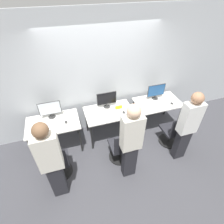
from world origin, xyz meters
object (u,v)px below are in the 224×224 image
office_chair_left (58,164)px  monitor_center (107,99)px  office_chair_center (121,148)px  keyboard_right (162,106)px  person_left (51,161)px  mouse_center (124,112)px  person_center (131,141)px  monitor_left (50,109)px  monitor_right (156,91)px  mouse_right (172,103)px  office_chair_right (173,133)px  keyboard_left (53,125)px  mouse_left (66,122)px  person_right (187,126)px  keyboard_center (111,115)px

office_chair_left → monitor_center: bearing=37.0°
office_chair_center → keyboard_right: 1.43m
person_left → monitor_center: 1.85m
mouse_center → person_center: person_center is taller
monitor_left → person_left: 1.34m
monitor_right → mouse_right: monitor_right is taller
person_left → mouse_right: 2.98m
monitor_center → office_chair_right: monitor_center is taller
person_center → office_chair_right: (1.26, 0.43, -0.61)m
person_left → monitor_right: 2.85m
mouse_right → person_center: bearing=-146.7°
keyboard_left → mouse_center: mouse_center is taller
monitor_right → keyboard_right: 0.39m
monitor_left → office_chair_left: monitor_left is taller
mouse_center → mouse_right: bearing=-1.3°
keyboard_right → office_chair_left: bearing=-166.7°
mouse_left → person_left: person_left is taller
mouse_left → office_chair_center: bearing=-34.9°
keyboard_left → person_right: (2.51, -0.99, 0.15)m
keyboard_left → office_chair_right: size_ratio=0.51×
keyboard_left → monitor_left: bearing=90.0°
keyboard_left → office_chair_center: (1.27, -0.69, -0.41)m
office_chair_right → mouse_center: bearing=150.6°
mouse_left → monitor_right: size_ratio=0.20×
person_left → monitor_center: size_ratio=3.76×
mouse_center → office_chair_right: size_ratio=0.10×
keyboard_center → person_left: bearing=-141.9°
mouse_left → mouse_center: (1.28, -0.06, 0.00)m
monitor_center → office_chair_left: bearing=-143.0°
office_chair_center → mouse_left: bearing=145.1°
office_chair_center → keyboard_left: bearing=151.7°
keyboard_right → office_chair_right: bearing=-84.2°
mouse_left → monitor_center: (0.98, 0.27, 0.20)m
office_chair_right → person_right: bearing=-97.2°
mouse_left → person_right: 2.46m
person_center → keyboard_right: person_center is taller
mouse_center → keyboard_right: size_ratio=0.20×
monitor_center → monitor_left: bearing=179.4°
mouse_left → person_left: bearing=-106.4°
monitor_left → keyboard_left: monitor_left is taller
mouse_center → monitor_right: 1.02m
mouse_left → person_center: person_center is taller
person_left → keyboard_center: person_left is taller
person_left → office_chair_center: person_left is taller
monitor_left → monitor_center: bearing=-0.6°
keyboard_right → monitor_right: bearing=90.0°
keyboard_center → mouse_center: (0.30, -0.02, 0.01)m
mouse_center → office_chair_center: office_chair_center is taller
keyboard_center → office_chair_center: (0.02, -0.65, -0.41)m
monitor_left → monitor_right: size_ratio=1.00×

